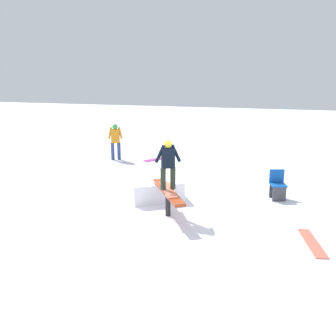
{
  "coord_description": "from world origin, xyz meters",
  "views": [
    {
      "loc": [
        9.0,
        2.49,
        3.76
      ],
      "look_at": [
        0.0,
        0.0,
        1.32
      ],
      "focal_mm": 40.0,
      "sensor_mm": 36.0,
      "label": 1
    }
  ],
  "objects_px": {
    "rail_feature": "(168,194)",
    "bystander_orange": "(115,140)",
    "loose_snowboard_coral": "(312,243)",
    "loose_snowboard_magenta": "(157,159)",
    "folding_chair": "(278,186)",
    "main_rider_on_rail": "(168,166)"
  },
  "relations": [
    {
      "from": "bystander_orange",
      "to": "loose_snowboard_coral",
      "type": "xyz_separation_m",
      "value": [
        6.34,
        7.45,
        -0.86
      ]
    },
    {
      "from": "bystander_orange",
      "to": "loose_snowboard_coral",
      "type": "relative_size",
      "value": 1.06
    },
    {
      "from": "main_rider_on_rail",
      "to": "loose_snowboard_magenta",
      "type": "relative_size",
      "value": 1.05
    },
    {
      "from": "main_rider_on_rail",
      "to": "folding_chair",
      "type": "height_order",
      "value": "main_rider_on_rail"
    },
    {
      "from": "bystander_orange",
      "to": "loose_snowboard_magenta",
      "type": "xyz_separation_m",
      "value": [
        -0.53,
        1.7,
        -0.86
      ]
    },
    {
      "from": "rail_feature",
      "to": "bystander_orange",
      "type": "distance_m",
      "value": 6.83
    },
    {
      "from": "rail_feature",
      "to": "folding_chair",
      "type": "height_order",
      "value": "folding_chair"
    },
    {
      "from": "rail_feature",
      "to": "loose_snowboard_coral",
      "type": "bearing_deg",
      "value": 47.47
    },
    {
      "from": "loose_snowboard_coral",
      "to": "bystander_orange",
      "type": "bearing_deg",
      "value": -141.67
    },
    {
      "from": "rail_feature",
      "to": "main_rider_on_rail",
      "type": "relative_size",
      "value": 1.5
    },
    {
      "from": "loose_snowboard_magenta",
      "to": "folding_chair",
      "type": "bearing_deg",
      "value": 88.77
    },
    {
      "from": "main_rider_on_rail",
      "to": "bystander_orange",
      "type": "distance_m",
      "value": 6.84
    },
    {
      "from": "rail_feature",
      "to": "bystander_orange",
      "type": "bearing_deg",
      "value": -176.24
    },
    {
      "from": "rail_feature",
      "to": "loose_snowboard_magenta",
      "type": "relative_size",
      "value": 1.57
    },
    {
      "from": "loose_snowboard_magenta",
      "to": "rail_feature",
      "type": "bearing_deg",
      "value": 56.81
    },
    {
      "from": "rail_feature",
      "to": "bystander_orange",
      "type": "relative_size",
      "value": 1.31
    },
    {
      "from": "loose_snowboard_magenta",
      "to": "folding_chair",
      "type": "relative_size",
      "value": 1.47
    },
    {
      "from": "bystander_orange",
      "to": "folding_chair",
      "type": "distance_m",
      "value": 7.53
    },
    {
      "from": "loose_snowboard_coral",
      "to": "loose_snowboard_magenta",
      "type": "distance_m",
      "value": 8.96
    },
    {
      "from": "rail_feature",
      "to": "loose_snowboard_magenta",
      "type": "height_order",
      "value": "rail_feature"
    },
    {
      "from": "main_rider_on_rail",
      "to": "loose_snowboard_magenta",
      "type": "height_order",
      "value": "main_rider_on_rail"
    },
    {
      "from": "main_rider_on_rail",
      "to": "loose_snowboard_magenta",
      "type": "bearing_deg",
      "value": 174.23
    }
  ]
}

